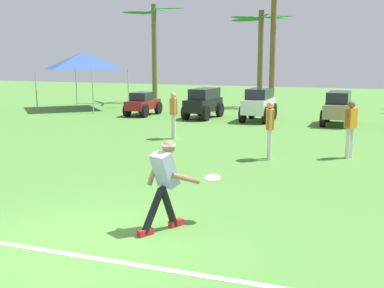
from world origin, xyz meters
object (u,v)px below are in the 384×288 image
at_px(teammate_deep, 270,125).
at_px(parked_car_slot_b, 204,102).
at_px(frisbee_thrower, 165,180).
at_px(event_tent, 83,61).
at_px(parked_car_slot_a, 143,103).
at_px(palm_tree_right_of_centre, 273,34).
at_px(parked_car_slot_c, 259,104).
at_px(palm_tree_left_of_centre, 260,47).
at_px(parked_car_slot_d, 338,107).
at_px(teammate_midfield, 173,111).
at_px(frisbee_in_flight, 213,178).
at_px(teammate_near_sideline, 351,124).
at_px(palm_tree_far_left, 154,44).

bearing_deg(teammate_deep, parked_car_slot_b, 122.13).
bearing_deg(frisbee_thrower, event_tent, 128.52).
bearing_deg(parked_car_slot_a, palm_tree_right_of_centre, 50.89).
xyz_separation_m(parked_car_slot_a, parked_car_slot_c, (5.63, 0.03, 0.18)).
height_order(parked_car_slot_a, palm_tree_left_of_centre, palm_tree_left_of_centre).
xyz_separation_m(frisbee_thrower, parked_car_slot_d, (1.24, 13.76, -0.08)).
bearing_deg(palm_tree_left_of_centre, palm_tree_right_of_centre, -20.25).
bearing_deg(teammate_midfield, palm_tree_left_of_centre, 90.48).
bearing_deg(palm_tree_right_of_centre, frisbee_in_flight, -79.71).
distance_m(parked_car_slot_c, parked_car_slot_d, 3.29).
relative_size(teammate_deep, parked_car_slot_b, 0.64).
relative_size(teammate_near_sideline, teammate_midfield, 1.00).
bearing_deg(parked_car_slot_c, teammate_midfield, -104.72).
xyz_separation_m(teammate_deep, palm_tree_left_of_centre, (-3.88, 13.87, 2.36)).
bearing_deg(palm_tree_far_left, palm_tree_left_of_centre, -2.35).
distance_m(teammate_midfield, palm_tree_left_of_centre, 12.01).
relative_size(teammate_deep, event_tent, 0.43).
relative_size(parked_car_slot_a, palm_tree_right_of_centre, 0.35).
bearing_deg(event_tent, parked_car_slot_a, -19.04).
bearing_deg(palm_tree_left_of_centre, teammate_deep, -74.38).
xyz_separation_m(teammate_midfield, parked_car_slot_c, (1.47, 5.61, -0.20)).
bearing_deg(palm_tree_far_left, parked_car_slot_a, -67.99).
height_order(parked_car_slot_a, parked_car_slot_d, parked_car_slot_d).
distance_m(frisbee_in_flight, parked_car_slot_c, 13.21).
xyz_separation_m(teammate_near_sideline, parked_car_slot_c, (-4.28, 6.69, -0.20)).
bearing_deg(parked_car_slot_b, frisbee_in_flight, -68.36).
bearing_deg(palm_tree_right_of_centre, palm_tree_far_left, 175.76).
bearing_deg(parked_car_slot_a, parked_car_slot_d, 0.95).
bearing_deg(parked_car_slot_a, frisbee_in_flight, -57.53).
bearing_deg(teammate_deep, frisbee_in_flight, -86.83).
bearing_deg(teammate_near_sideline, parked_car_slot_c, 122.58).
distance_m(teammate_midfield, teammate_deep, 4.32).
distance_m(parked_car_slot_a, palm_tree_right_of_centre, 8.35).
relative_size(frisbee_in_flight, palm_tree_right_of_centre, 0.05).
relative_size(teammate_near_sideline, palm_tree_far_left, 0.27).
bearing_deg(teammate_midfield, frisbee_thrower, -66.33).
distance_m(parked_car_slot_a, parked_car_slot_b, 3.08).
relative_size(parked_car_slot_d, event_tent, 0.66).
bearing_deg(teammate_near_sideline, event_tent, 150.19).
distance_m(parked_car_slot_b, parked_car_slot_c, 2.56).
height_order(teammate_midfield, palm_tree_left_of_centre, palm_tree_left_of_centre).
bearing_deg(parked_car_slot_c, frisbee_thrower, -81.47).
bearing_deg(frisbee_thrower, parked_car_slot_a, 119.42).
xyz_separation_m(frisbee_thrower, teammate_deep, (0.26, 5.94, 0.14)).
distance_m(parked_car_slot_a, palm_tree_left_of_centre, 7.89).
relative_size(palm_tree_left_of_centre, event_tent, 1.45).
relative_size(palm_tree_far_left, palm_tree_right_of_centre, 0.91).
bearing_deg(frisbee_thrower, parked_car_slot_b, 108.60).
relative_size(parked_car_slot_a, event_tent, 0.62).
xyz_separation_m(frisbee_in_flight, teammate_deep, (-0.29, 5.25, 0.21)).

